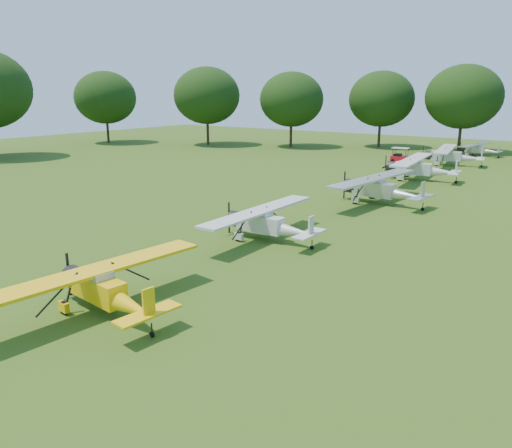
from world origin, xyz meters
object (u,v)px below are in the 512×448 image
at_px(aircraft_2, 104,287).
at_px(aircraft_7, 478,149).
at_px(aircraft_6, 451,155).
at_px(aircraft_4, 380,188).
at_px(golf_cart, 400,157).
at_px(aircraft_3, 267,222).
at_px(aircraft_5, 419,167).

xyz_separation_m(aircraft_2, aircraft_7, (1.16, 64.47, -0.13)).
bearing_deg(aircraft_6, aircraft_4, -96.59).
distance_m(aircraft_2, aircraft_7, 64.48).
height_order(aircraft_6, aircraft_7, aircraft_6).
bearing_deg(aircraft_7, golf_cart, -109.62).
distance_m(aircraft_3, aircraft_4, 14.05).
bearing_deg(aircraft_2, golf_cart, 103.00).
bearing_deg(aircraft_4, golf_cart, 112.42).
relative_size(aircraft_2, aircraft_7, 1.12).
bearing_deg(aircraft_4, aircraft_6, 98.67).
bearing_deg(aircraft_6, golf_cart, 177.51).
bearing_deg(golf_cart, aircraft_3, -85.77).
relative_size(aircraft_4, aircraft_6, 1.02).
height_order(aircraft_3, golf_cart, aircraft_3).
bearing_deg(aircraft_7, aircraft_2, -81.66).
relative_size(aircraft_4, aircraft_7, 1.31).
bearing_deg(aircraft_2, aircraft_5, 95.85).
distance_m(aircraft_4, golf_cart, 26.31).
bearing_deg(golf_cart, aircraft_2, -87.27).
xyz_separation_m(aircraft_6, golf_cart, (-6.23, -0.71, -0.72)).
bearing_deg(aircraft_2, aircraft_6, 96.15).
bearing_deg(aircraft_4, aircraft_2, -86.92).
xyz_separation_m(aircraft_2, aircraft_4, (1.48, 26.59, 0.19)).
height_order(aircraft_4, aircraft_6, aircraft_4).
bearing_deg(aircraft_3, golf_cart, 98.14).
bearing_deg(aircraft_4, aircraft_3, -91.35).
height_order(aircraft_4, golf_cart, aircraft_4).
relative_size(aircraft_6, aircraft_7, 1.28).
bearing_deg(aircraft_4, aircraft_7, 96.76).
xyz_separation_m(aircraft_3, aircraft_4, (1.86, 13.92, 0.17)).
distance_m(aircraft_3, golf_cart, 39.57).
bearing_deg(aircraft_5, aircraft_7, 83.16).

